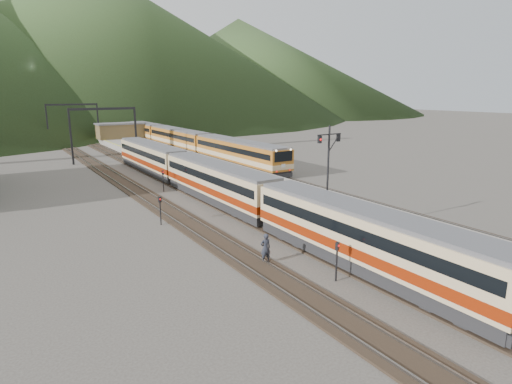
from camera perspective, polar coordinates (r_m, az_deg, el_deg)
ground at (r=23.00m, az=25.20°, el=-14.54°), size 400.00×400.00×0.00m
track_main at (r=54.39m, az=-12.66°, el=2.14°), size 2.60×200.00×0.23m
track_far at (r=52.96m, az=-17.75°, el=1.54°), size 2.60×200.00×0.23m
track_second at (r=59.16m, az=-2.13°, el=3.34°), size 2.60×200.00×0.23m
platform at (r=54.61m, az=-6.43°, el=2.89°), size 8.00×100.00×1.00m
gantry_near at (r=67.23m, az=-19.64°, el=8.52°), size 9.55×0.25×8.00m
gantry_far at (r=91.72m, az=-23.24°, el=9.29°), size 9.55×0.25×8.00m
station_shed at (r=91.74m, az=-17.61°, el=7.84°), size 9.40×4.40×3.10m
hill_b at (r=246.60m, az=-22.17°, el=18.67°), size 220.00×220.00×75.00m
hill_c at (r=255.18m, az=-2.31°, el=16.55°), size 160.00×160.00×50.00m
main_train at (r=40.02m, az=-5.18°, el=1.11°), size 2.68×55.02×3.27m
second_train at (r=78.24m, az=-10.24°, el=7.09°), size 3.11×63.67×3.79m
signal_mast at (r=30.42m, az=9.60°, el=3.62°), size 2.20×0.29×6.97m
short_signal_a at (r=24.03m, az=10.73°, el=-8.41°), size 0.27×0.23×2.27m
short_signal_b at (r=45.54m, az=-12.28°, el=1.83°), size 0.26×0.23×2.27m
short_signal_c at (r=34.23m, az=-12.66°, el=-1.94°), size 0.26×0.21×2.27m
worker at (r=26.28m, az=1.28°, el=-7.49°), size 0.73×0.53×1.87m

